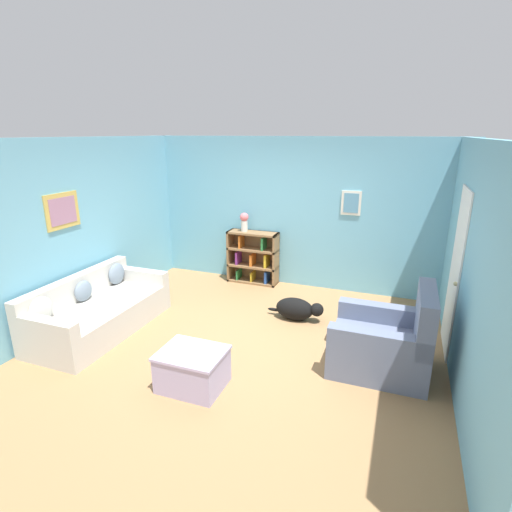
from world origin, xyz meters
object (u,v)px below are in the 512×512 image
(dog, at_px, (297,309))
(recliner_chair, at_px, (386,342))
(couch, at_px, (98,311))
(vase, at_px, (244,221))
(bookshelf, at_px, (254,258))
(coffee_table, at_px, (193,368))

(dog, bearing_deg, recliner_chair, -34.35)
(couch, bearing_deg, vase, 64.40)
(bookshelf, bearing_deg, coffee_table, -80.76)
(bookshelf, distance_m, coffee_table, 3.28)
(vase, bearing_deg, bookshelf, 7.90)
(bookshelf, height_order, recliner_chair, recliner_chair)
(dog, bearing_deg, bookshelf, 132.89)
(couch, height_order, coffee_table, couch)
(couch, relative_size, recliner_chair, 1.86)
(bookshelf, height_order, vase, vase)
(recliner_chair, distance_m, coffee_table, 2.22)
(vase, bearing_deg, dog, -42.72)
(dog, relative_size, vase, 2.55)
(dog, height_order, vase, vase)
(couch, height_order, vase, vase)
(coffee_table, bearing_deg, vase, 102.20)
(bookshelf, relative_size, vase, 2.82)
(recliner_chair, height_order, coffee_table, recliner_chair)
(couch, bearing_deg, coffee_table, -20.52)
(dog, bearing_deg, vase, 137.28)
(recliner_chair, bearing_deg, coffee_table, -150.49)
(bookshelf, distance_m, vase, 0.70)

